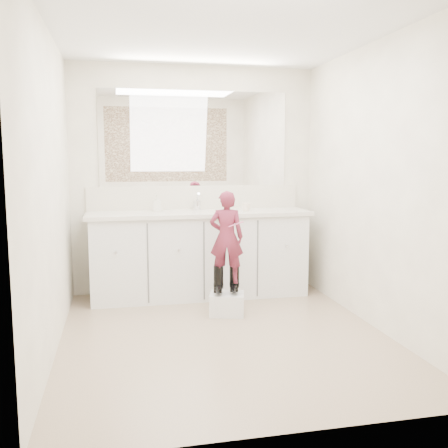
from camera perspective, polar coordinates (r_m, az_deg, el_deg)
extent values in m
plane|color=#877158|center=(4.17, 0.03, -12.62)|extent=(3.00, 3.00, 0.00)
plane|color=white|center=(4.03, 0.03, 21.40)|extent=(3.00, 3.00, 0.00)
plane|color=beige|center=(5.39, -3.35, 5.03)|extent=(2.60, 0.00, 2.60)
plane|color=beige|center=(2.48, 7.37, 1.99)|extent=(2.60, 0.00, 2.60)
plane|color=beige|center=(3.86, -19.24, 3.61)|extent=(0.00, 3.00, 3.00)
plane|color=beige|center=(4.38, 16.94, 4.13)|extent=(0.00, 3.00, 3.00)
cube|color=silver|center=(5.21, -2.82, -3.64)|extent=(2.20, 0.55, 0.85)
cube|color=beige|center=(5.13, -2.82, 1.21)|extent=(2.28, 0.58, 0.04)
cube|color=beige|center=(5.39, -3.31, 3.06)|extent=(2.28, 0.03, 0.25)
cube|color=white|center=(5.38, -3.37, 9.72)|extent=(2.00, 0.02, 1.00)
cube|color=#472819|center=(2.48, 7.47, 12.40)|extent=(2.00, 0.01, 1.20)
cylinder|color=silver|center=(5.29, -3.12, 2.16)|extent=(0.08, 0.08, 0.10)
imported|color=beige|center=(5.18, 2.52, 1.96)|extent=(0.10, 0.10, 0.08)
imported|color=silver|center=(5.15, -7.63, 2.37)|extent=(0.09, 0.09, 0.17)
cube|color=silver|center=(4.66, 0.33, -9.12)|extent=(0.37, 0.33, 0.20)
imported|color=#A73358|center=(4.54, 0.28, -1.51)|extent=(0.35, 0.27, 0.85)
cylinder|color=#DC5589|center=(4.46, 1.38, -0.02)|extent=(0.13, 0.05, 0.06)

